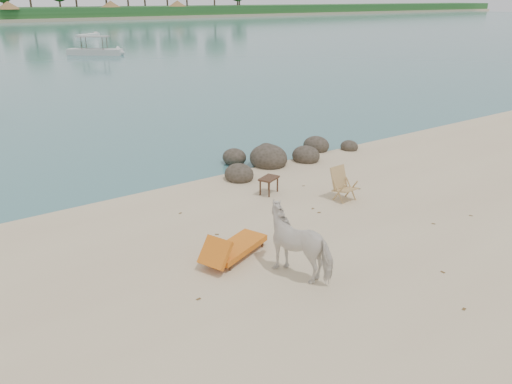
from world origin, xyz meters
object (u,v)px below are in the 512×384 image
Objects in this scene: boulders at (279,157)px; deck_chair at (345,186)px; lounge_chair at (237,244)px; cow at (301,243)px; side_table at (269,187)px.

deck_chair is (-0.65, -4.04, 0.30)m from boulders.
deck_chair is at bearing -99.22° from boulders.
deck_chair is (4.41, 1.01, 0.18)m from lounge_chair.
cow reaches higher than lounge_chair.
lounge_chair is 2.09× the size of deck_chair.
cow is at bearing -150.06° from deck_chair.
lounge_chair is (-0.72, 1.42, -0.43)m from cow.
lounge_chair is at bearing -82.64° from cow.
cow is 2.72× the size of side_table.
boulders is 6.45× the size of deck_chair.
lounge_chair is (-2.89, -2.70, 0.05)m from side_table.
cow is 1.80× the size of deck_chair.
boulders is 7.81m from cow.
side_table is at bearing -137.42° from cow.
deck_chair is at bearing -9.06° from lounge_chair.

